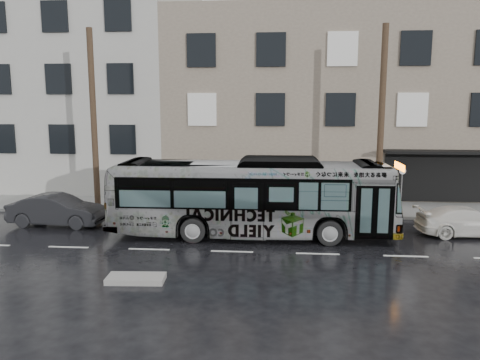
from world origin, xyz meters
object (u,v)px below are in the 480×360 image
object	(u,v)px
sign_post	(401,191)
white_sedan	(467,221)
dark_sedan	(57,210)
utility_pole_rear	(94,121)
bus	(252,197)
utility_pole_front	(381,122)

from	to	relation	value
sign_post	white_sedan	distance (m)	3.50
white_sedan	dark_sedan	world-z (taller)	dark_sedan
utility_pole_rear	dark_sedan	world-z (taller)	utility_pole_rear
bus	white_sedan	bearing A→B (deg)	-85.80
sign_post	bus	distance (m)	7.85
bus	dark_sedan	distance (m)	9.04
utility_pole_front	white_sedan	bearing A→B (deg)	-40.69
utility_pole_front	utility_pole_rear	xyz separation A→B (m)	(-14.00, 0.00, 0.00)
bus	dark_sedan	size ratio (longest dim) A/B	2.73
utility_pole_rear	dark_sedan	distance (m)	4.81
white_sedan	sign_post	bearing A→B (deg)	32.72
sign_post	dark_sedan	size ratio (longest dim) A/B	0.55
dark_sedan	utility_pole_front	bearing A→B (deg)	-76.95
utility_pole_front	bus	distance (m)	7.51
utility_pole_front	dark_sedan	distance (m)	15.59
utility_pole_front	dark_sedan	bearing A→B (deg)	-169.95
white_sedan	utility_pole_front	bearing A→B (deg)	44.83
sign_post	white_sedan	world-z (taller)	sign_post
bus	utility_pole_front	bearing A→B (deg)	-59.99
white_sedan	dark_sedan	bearing A→B (deg)	85.22
utility_pole_rear	dark_sedan	xyz separation A→B (m)	(-0.85, -2.63, -3.94)
sign_post	dark_sedan	xyz separation A→B (m)	(-15.95, -2.63, -0.64)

